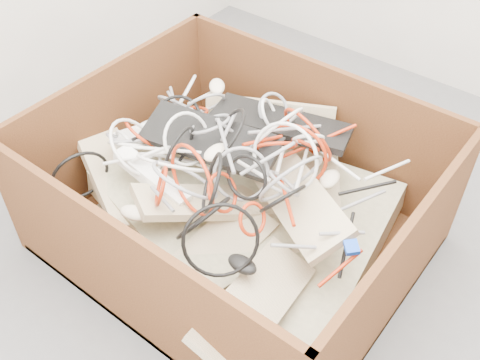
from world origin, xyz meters
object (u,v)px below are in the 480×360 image
Objects in this scene: power_strip_left at (155,129)px; vga_plug at (352,247)px; cardboard_box at (233,214)px; power_strip_right at (152,177)px.

power_strip_left is 0.84m from vga_plug.
power_strip_left is at bearing -179.38° from cardboard_box.
vga_plug is (0.84, -0.04, -0.00)m from power_strip_left.
cardboard_box is 0.42m from power_strip_left.
power_strip_right is at bearing -95.91° from power_strip_left.
vga_plug is at bearing -49.58° from power_strip_left.
power_strip_left is (-0.35, -0.00, 0.22)m from cardboard_box.
power_strip_right is 6.93× the size of vga_plug.
power_strip_left is 0.23m from power_strip_right.
cardboard_box is 27.36× the size of vga_plug.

